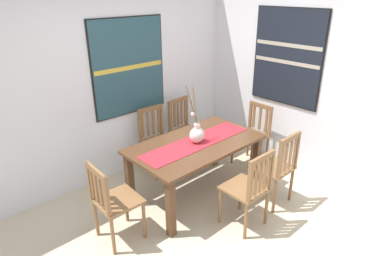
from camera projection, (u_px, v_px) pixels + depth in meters
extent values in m
cube|color=beige|center=(220.00, 230.00, 3.63)|extent=(6.40, 6.40, 0.03)
cube|color=silver|center=(118.00, 78.00, 4.34)|extent=(6.40, 0.12, 2.70)
cube|color=silver|center=(320.00, 79.00, 4.27)|extent=(0.12, 6.40, 2.70)
cube|color=#51331E|center=(196.00, 144.00, 3.98)|extent=(1.62, 0.92, 0.03)
cube|color=#51331E|center=(171.00, 208.00, 3.40)|extent=(0.08, 0.08, 0.69)
cube|color=#51331E|center=(256.00, 161.00, 4.33)|extent=(0.08, 0.08, 0.69)
cube|color=#51331E|center=(130.00, 180.00, 3.91)|extent=(0.08, 0.08, 0.69)
cube|color=#51331E|center=(214.00, 143.00, 4.83)|extent=(0.08, 0.08, 0.69)
cube|color=#B7232D|center=(196.00, 142.00, 3.97)|extent=(1.49, 0.36, 0.01)
ellipsoid|color=silver|center=(197.00, 135.00, 3.93)|extent=(0.20, 0.17, 0.19)
cylinder|color=silver|center=(197.00, 126.00, 3.89)|extent=(0.08, 0.08, 0.06)
cylinder|color=brown|center=(195.00, 106.00, 3.85)|extent=(0.05, 0.14, 0.42)
cylinder|color=brown|center=(195.00, 107.00, 3.81)|extent=(0.02, 0.06, 0.43)
cylinder|color=brown|center=(192.00, 105.00, 3.76)|extent=(0.13, 0.06, 0.48)
cylinder|color=brown|center=(194.00, 113.00, 3.83)|extent=(0.05, 0.07, 0.29)
sphere|color=silver|center=(193.00, 114.00, 3.82)|extent=(0.05, 0.05, 0.05)
cube|color=brown|center=(118.00, 200.00, 3.34)|extent=(0.44, 0.44, 0.03)
cylinder|color=brown|center=(126.00, 204.00, 3.67)|extent=(0.04, 0.04, 0.45)
cylinder|color=brown|center=(144.00, 220.00, 3.42)|extent=(0.04, 0.04, 0.45)
cylinder|color=brown|center=(96.00, 218.00, 3.45)|extent=(0.04, 0.04, 0.45)
cylinder|color=brown|center=(113.00, 236.00, 3.20)|extent=(0.04, 0.04, 0.45)
cube|color=brown|center=(90.00, 181.00, 3.26)|extent=(0.04, 0.04, 0.43)
cube|color=brown|center=(107.00, 197.00, 3.01)|extent=(0.04, 0.04, 0.43)
cube|color=brown|center=(96.00, 172.00, 3.07)|extent=(0.05, 0.38, 0.06)
cube|color=brown|center=(92.00, 184.00, 3.24)|extent=(0.02, 0.04, 0.34)
cube|color=brown|center=(96.00, 188.00, 3.18)|extent=(0.02, 0.04, 0.34)
cube|color=brown|center=(101.00, 192.00, 3.11)|extent=(0.02, 0.04, 0.34)
cube|color=brown|center=(105.00, 196.00, 3.05)|extent=(0.02, 0.04, 0.34)
cube|color=brown|center=(188.00, 131.00, 4.93)|extent=(0.45, 0.45, 0.03)
cylinder|color=brown|center=(204.00, 145.00, 5.04)|extent=(0.04, 0.04, 0.45)
cylinder|color=brown|center=(188.00, 153.00, 4.79)|extent=(0.04, 0.04, 0.45)
cylinder|color=brown|center=(187.00, 139.00, 5.26)|extent=(0.04, 0.04, 0.45)
cylinder|color=brown|center=(171.00, 146.00, 5.02)|extent=(0.04, 0.04, 0.45)
cube|color=brown|center=(186.00, 110.00, 5.08)|extent=(0.04, 0.04, 0.47)
cube|color=brown|center=(170.00, 116.00, 4.83)|extent=(0.04, 0.04, 0.47)
cube|color=brown|center=(178.00, 100.00, 4.88)|extent=(0.38, 0.06, 0.06)
cube|color=brown|center=(185.00, 111.00, 5.06)|extent=(0.04, 0.02, 0.38)
cube|color=brown|center=(182.00, 113.00, 5.01)|extent=(0.04, 0.02, 0.38)
cube|color=brown|center=(178.00, 114.00, 4.96)|extent=(0.04, 0.02, 0.38)
cube|color=brown|center=(175.00, 115.00, 4.91)|extent=(0.04, 0.02, 0.38)
cube|color=brown|center=(171.00, 117.00, 4.86)|extent=(0.04, 0.02, 0.38)
cube|color=brown|center=(251.00, 135.00, 4.80)|extent=(0.43, 0.43, 0.03)
cylinder|color=brown|center=(251.00, 158.00, 4.66)|extent=(0.04, 0.04, 0.45)
cylinder|color=brown|center=(232.00, 149.00, 4.91)|extent=(0.04, 0.04, 0.45)
cylinder|color=brown|center=(267.00, 150.00, 4.88)|extent=(0.04, 0.04, 0.45)
cylinder|color=brown|center=(248.00, 143.00, 5.13)|extent=(0.04, 0.04, 0.45)
cube|color=brown|center=(270.00, 121.00, 4.70)|extent=(0.04, 0.04, 0.43)
cube|color=brown|center=(250.00, 114.00, 4.95)|extent=(0.04, 0.04, 0.43)
cube|color=brown|center=(261.00, 106.00, 4.75)|extent=(0.04, 0.38, 0.06)
cube|color=brown|center=(266.00, 121.00, 4.75)|extent=(0.02, 0.04, 0.34)
cube|color=brown|center=(260.00, 119.00, 4.83)|extent=(0.02, 0.04, 0.34)
cube|color=brown|center=(254.00, 117.00, 4.91)|extent=(0.02, 0.04, 0.34)
cube|color=brown|center=(159.00, 142.00, 4.61)|extent=(0.45, 0.45, 0.03)
cylinder|color=brown|center=(177.00, 157.00, 4.68)|extent=(0.04, 0.04, 0.45)
cylinder|color=brown|center=(156.00, 165.00, 4.47)|extent=(0.04, 0.04, 0.45)
cylinder|color=brown|center=(163.00, 149.00, 4.93)|extent=(0.04, 0.04, 0.45)
cylinder|color=brown|center=(142.00, 156.00, 4.72)|extent=(0.04, 0.04, 0.45)
cube|color=brown|center=(161.00, 119.00, 4.75)|extent=(0.04, 0.04, 0.45)
cube|color=brown|center=(140.00, 125.00, 4.54)|extent=(0.04, 0.04, 0.45)
cube|color=brown|center=(150.00, 109.00, 4.57)|extent=(0.38, 0.06, 0.06)
cube|color=brown|center=(159.00, 121.00, 4.73)|extent=(0.04, 0.02, 0.36)
cube|color=brown|center=(154.00, 122.00, 4.68)|extent=(0.04, 0.02, 0.36)
cube|color=brown|center=(148.00, 124.00, 4.62)|extent=(0.04, 0.02, 0.36)
cube|color=brown|center=(143.00, 125.00, 4.57)|extent=(0.04, 0.02, 0.36)
cube|color=brown|center=(245.00, 188.00, 3.54)|extent=(0.42, 0.42, 0.03)
cylinder|color=brown|center=(220.00, 206.00, 3.65)|extent=(0.04, 0.04, 0.45)
cylinder|color=brown|center=(241.00, 193.00, 3.87)|extent=(0.04, 0.04, 0.45)
cylinder|color=brown|center=(246.00, 221.00, 3.40)|extent=(0.04, 0.04, 0.45)
cylinder|color=brown|center=(266.00, 207.00, 3.63)|extent=(0.04, 0.04, 0.45)
cube|color=brown|center=(250.00, 182.00, 3.21)|extent=(0.04, 0.04, 0.46)
cube|color=brown|center=(271.00, 169.00, 3.43)|extent=(0.04, 0.04, 0.46)
cube|color=brown|center=(263.00, 158.00, 3.24)|extent=(0.38, 0.04, 0.06)
cube|color=brown|center=(251.00, 182.00, 3.23)|extent=(0.04, 0.02, 0.37)
cube|color=brown|center=(256.00, 180.00, 3.28)|extent=(0.04, 0.02, 0.37)
cube|color=brown|center=(261.00, 177.00, 3.33)|extent=(0.04, 0.02, 0.37)
cube|color=brown|center=(265.00, 174.00, 3.37)|extent=(0.04, 0.02, 0.37)
cube|color=brown|center=(270.00, 172.00, 3.42)|extent=(0.04, 0.02, 0.37)
cube|color=brown|center=(272.00, 167.00, 3.95)|extent=(0.42, 0.42, 0.03)
cylinder|color=brown|center=(249.00, 184.00, 4.05)|extent=(0.04, 0.04, 0.45)
cylinder|color=brown|center=(267.00, 173.00, 4.28)|extent=(0.04, 0.04, 0.45)
cylinder|color=brown|center=(274.00, 196.00, 3.81)|extent=(0.04, 0.04, 0.45)
cylinder|color=brown|center=(291.00, 184.00, 4.04)|extent=(0.04, 0.04, 0.45)
cube|color=brown|center=(280.00, 160.00, 3.61)|extent=(0.04, 0.04, 0.47)
cube|color=brown|center=(297.00, 150.00, 3.84)|extent=(0.04, 0.04, 0.47)
cube|color=brown|center=(291.00, 138.00, 3.65)|extent=(0.38, 0.03, 0.06)
cube|color=brown|center=(282.00, 160.00, 3.65)|extent=(0.04, 0.02, 0.38)
cube|color=brown|center=(286.00, 157.00, 3.70)|extent=(0.04, 0.02, 0.38)
cube|color=brown|center=(290.00, 154.00, 3.76)|extent=(0.04, 0.02, 0.38)
cube|color=brown|center=(295.00, 152.00, 3.82)|extent=(0.04, 0.02, 0.38)
cube|color=black|center=(129.00, 67.00, 4.33)|extent=(1.09, 0.04, 1.27)
cube|color=#284C56|center=(130.00, 67.00, 4.32)|extent=(1.06, 0.01, 1.24)
cube|color=gold|center=(130.00, 68.00, 4.32)|extent=(1.03, 0.00, 0.06)
cube|color=black|center=(287.00, 57.00, 4.46)|extent=(0.04, 1.04, 1.29)
cube|color=black|center=(286.00, 58.00, 4.44)|extent=(0.01, 1.01, 1.26)
cube|color=#B2A893|center=(288.00, 45.00, 4.38)|extent=(0.00, 0.98, 0.05)
cube|color=#B2A893|center=(286.00, 62.00, 4.46)|extent=(0.00, 0.98, 0.05)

